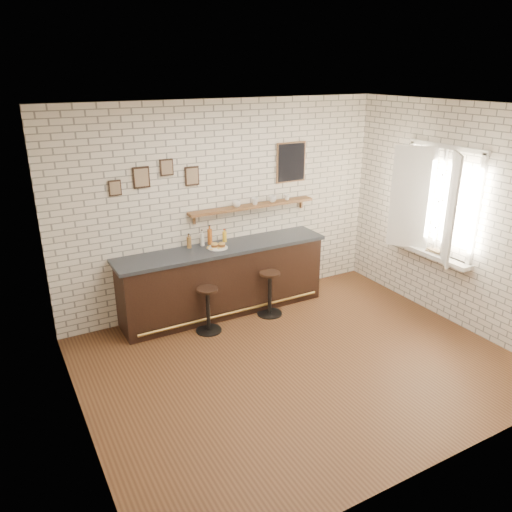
% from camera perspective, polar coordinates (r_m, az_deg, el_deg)
% --- Properties ---
extents(ground, '(5.00, 5.00, 0.00)m').
position_cam_1_polar(ground, '(6.25, 4.89, -12.07)').
color(ground, brown).
rests_on(ground, ground).
extents(bar_counter, '(3.10, 0.65, 1.01)m').
position_cam_1_polar(bar_counter, '(7.24, -3.72, -2.70)').
color(bar_counter, black).
rests_on(bar_counter, ground).
extents(sandwich_plate, '(0.28, 0.28, 0.01)m').
position_cam_1_polar(sandwich_plate, '(7.02, -4.41, 0.97)').
color(sandwich_plate, white).
rests_on(sandwich_plate, bar_counter).
extents(ciabatta_sandwich, '(0.22, 0.16, 0.07)m').
position_cam_1_polar(ciabatta_sandwich, '(7.01, -4.35, 1.29)').
color(ciabatta_sandwich, tan).
rests_on(ciabatta_sandwich, sandwich_plate).
extents(potato_chips, '(0.26, 0.18, 0.00)m').
position_cam_1_polar(potato_chips, '(7.00, -4.56, 0.99)').
color(potato_chips, gold).
rests_on(potato_chips, sandwich_plate).
extents(bitters_bottle_brown, '(0.06, 0.06, 0.21)m').
position_cam_1_polar(bitters_bottle_brown, '(7.04, -7.66, 1.59)').
color(bitters_bottle_brown, brown).
rests_on(bitters_bottle_brown, bar_counter).
extents(bitters_bottle_white, '(0.06, 0.06, 0.23)m').
position_cam_1_polar(bitters_bottle_white, '(7.10, -6.17, 1.93)').
color(bitters_bottle_white, silver).
rests_on(bitters_bottle_white, bar_counter).
extents(bitters_bottle_amber, '(0.07, 0.07, 0.28)m').
position_cam_1_polar(bitters_bottle_amber, '(7.14, -5.30, 2.24)').
color(bitters_bottle_amber, '#A2501A').
rests_on(bitters_bottle_amber, bar_counter).
extents(condiment_bottle_yellow, '(0.06, 0.06, 0.19)m').
position_cam_1_polar(condiment_bottle_yellow, '(7.24, -3.61, 2.26)').
color(condiment_bottle_yellow, gold).
rests_on(condiment_bottle_yellow, bar_counter).
extents(bar_stool_left, '(0.35, 0.35, 0.64)m').
position_cam_1_polar(bar_stool_left, '(6.79, -5.50, -5.97)').
color(bar_stool_left, black).
rests_on(bar_stool_left, ground).
extents(bar_stool_right, '(0.37, 0.37, 0.66)m').
position_cam_1_polar(bar_stool_right, '(7.20, 1.59, -4.13)').
color(bar_stool_right, black).
rests_on(bar_stool_right, ground).
extents(wall_shelf, '(2.00, 0.18, 0.18)m').
position_cam_1_polar(wall_shelf, '(7.35, -0.38, 5.71)').
color(wall_shelf, brown).
rests_on(wall_shelf, ground).
extents(shelf_cup_a, '(0.14, 0.14, 0.10)m').
position_cam_1_polar(shelf_cup_a, '(7.21, -2.23, 5.98)').
color(shelf_cup_a, white).
rests_on(shelf_cup_a, wall_shelf).
extents(shelf_cup_b, '(0.15, 0.15, 0.10)m').
position_cam_1_polar(shelf_cup_b, '(7.34, -0.12, 6.28)').
color(shelf_cup_b, white).
rests_on(shelf_cup_b, wall_shelf).
extents(shelf_cup_c, '(0.13, 0.13, 0.09)m').
position_cam_1_polar(shelf_cup_c, '(7.49, 1.89, 6.54)').
color(shelf_cup_c, white).
rests_on(shelf_cup_c, wall_shelf).
extents(shelf_cup_d, '(0.12, 0.12, 0.08)m').
position_cam_1_polar(shelf_cup_d, '(7.62, 3.57, 6.72)').
color(shelf_cup_d, white).
rests_on(shelf_cup_d, wall_shelf).
extents(back_wall_decor, '(2.96, 0.02, 0.56)m').
position_cam_1_polar(back_wall_decor, '(7.21, -1.92, 10.04)').
color(back_wall_decor, black).
rests_on(back_wall_decor, ground).
extents(window_sill, '(0.20, 1.35, 0.06)m').
position_cam_1_polar(window_sill, '(7.53, 19.22, 0.28)').
color(window_sill, white).
rests_on(window_sill, ground).
extents(casement_window, '(0.40, 1.30, 1.56)m').
position_cam_1_polar(casement_window, '(7.28, 19.68, 5.77)').
color(casement_window, white).
rests_on(casement_window, ground).
extents(book_lower, '(0.21, 0.25, 0.02)m').
position_cam_1_polar(book_lower, '(7.46, 19.48, 0.41)').
color(book_lower, tan).
rests_on(book_lower, window_sill).
extents(book_upper, '(0.18, 0.24, 0.02)m').
position_cam_1_polar(book_upper, '(7.46, 19.48, 0.56)').
color(book_upper, tan).
rests_on(book_upper, book_lower).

